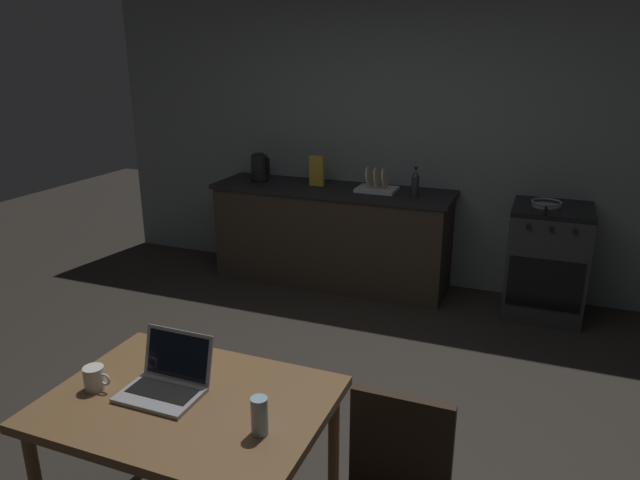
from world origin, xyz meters
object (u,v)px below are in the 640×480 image
at_px(laptop, 166,381).
at_px(bottle, 415,182).
at_px(coffee_mug, 95,378).
at_px(dish_rack, 377,186).
at_px(cereal_box, 317,171).
at_px(electric_kettle, 259,168).
at_px(drinking_glass, 260,416).
at_px(frying_pan, 546,204).
at_px(dining_table, 189,416).
at_px(stove_oven, 547,261).

height_order(laptop, bottle, bottle).
height_order(coffee_mug, dish_rack, dish_rack).
xyz_separation_m(coffee_mug, cereal_box, (-0.29, 3.17, 0.26)).
height_order(electric_kettle, dish_rack, electric_kettle).
xyz_separation_m(electric_kettle, drinking_glass, (1.62, -3.17, -0.22)).
bearing_deg(bottle, cereal_box, 175.60).
bearing_deg(coffee_mug, electric_kettle, 105.23).
xyz_separation_m(bottle, dish_rack, (-0.34, 0.05, -0.07)).
relative_size(frying_pan, dish_rack, 1.19).
relative_size(electric_kettle, dish_rack, 0.77).
xyz_separation_m(bottle, coffee_mug, (-0.62, -3.10, -0.24)).
xyz_separation_m(laptop, coffee_mug, (-0.28, -0.09, 0.00)).
height_order(dining_table, dish_rack, dish_rack).
bearing_deg(stove_oven, bottle, -177.50).
distance_m(drinking_glass, cereal_box, 3.37).
bearing_deg(dish_rack, dining_table, -87.76).
relative_size(cereal_box, dish_rack, 0.78).
height_order(drinking_glass, cereal_box, cereal_box).
bearing_deg(dish_rack, stove_oven, -0.10).
distance_m(dining_table, frying_pan, 3.31).
bearing_deg(dining_table, drinking_glass, -13.65).
xyz_separation_m(dining_table, dish_rack, (-0.12, 3.08, 0.30)).
height_order(laptop, drinking_glass, laptop).
bearing_deg(drinking_glass, coffee_mug, 178.93).
bearing_deg(laptop, cereal_box, 113.41).
bearing_deg(coffee_mug, bottle, 78.72).
height_order(dining_table, cereal_box, cereal_box).
relative_size(dining_table, bottle, 4.54).
xyz_separation_m(coffee_mug, drinking_glass, (0.77, -0.01, 0.02)).
bearing_deg(dining_table, cereal_box, 102.50).
bearing_deg(dish_rack, cereal_box, 177.98).
bearing_deg(bottle, coffee_mug, -101.28).
distance_m(stove_oven, coffee_mug, 3.60).
bearing_deg(laptop, dining_table, 4.42).
xyz_separation_m(coffee_mug, dish_rack, (0.27, 3.15, 0.17)).
relative_size(laptop, drinking_glass, 2.18).
bearing_deg(cereal_box, drinking_glass, -71.65).
relative_size(bottle, drinking_glass, 1.68).
bearing_deg(laptop, frying_pan, 78.51).
xyz_separation_m(stove_oven, bottle, (-1.09, -0.05, 0.57)).
distance_m(laptop, frying_pan, 3.33).
bearing_deg(dish_rack, coffee_mug, -94.98).
distance_m(stove_oven, cereal_box, 2.08).
distance_m(stove_oven, dish_rack, 1.52).
bearing_deg(dining_table, electric_kettle, 112.16).
bearing_deg(frying_pan, coffee_mug, -117.90).
height_order(coffee_mug, cereal_box, cereal_box).
bearing_deg(laptop, electric_kettle, 123.30).
relative_size(stove_oven, coffee_mug, 7.26).
bearing_deg(electric_kettle, stove_oven, -0.06).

